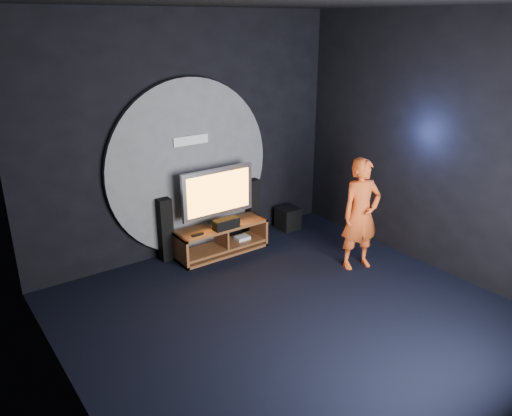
{
  "coord_description": "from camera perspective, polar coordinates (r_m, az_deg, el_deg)",
  "views": [
    {
      "loc": [
        -3.35,
        -3.85,
        3.33
      ],
      "look_at": [
        0.19,
        1.05,
        1.05
      ],
      "focal_mm": 35.0,
      "sensor_mm": 36.0,
      "label": 1
    }
  ],
  "objects": [
    {
      "name": "tv",
      "position": [
        7.38,
        -4.38,
        1.6
      ],
      "size": [
        1.18,
        0.22,
        0.87
      ],
      "color": "#A8A8AF",
      "rests_on": "media_console"
    },
    {
      "name": "remote",
      "position": [
        7.18,
        -6.69,
        -3.04
      ],
      "size": [
        0.18,
        0.05,
        0.02
      ],
      "primitive_type": "cube",
      "color": "black",
      "rests_on": "media_console"
    },
    {
      "name": "left_wall",
      "position": [
        4.25,
        -21.63,
        -2.73
      ],
      "size": [
        0.04,
        5.0,
        3.5
      ],
      "primitive_type": "cube",
      "color": "black",
      "rests_on": "ground"
    },
    {
      "name": "player",
      "position": [
        7.09,
        11.9,
        -0.71
      ],
      "size": [
        0.66,
        0.52,
        1.6
      ],
      "primitive_type": "imported",
      "rotation": [
        0.0,
        0.0,
        -0.26
      ],
      "color": "#D8501D",
      "rests_on": "ground"
    },
    {
      "name": "ceiling",
      "position": [
        5.1,
        5.64,
        22.54
      ],
      "size": [
        5.0,
        5.0,
        0.01
      ],
      "primitive_type": "cube",
      "color": "black",
      "rests_on": "back_wall"
    },
    {
      "name": "right_wall",
      "position": [
        7.18,
        20.44,
        6.66
      ],
      "size": [
        0.04,
        5.0,
        3.5
      ],
      "primitive_type": "cube",
      "color": "black",
      "rests_on": "ground"
    },
    {
      "name": "tower_speaker_left",
      "position": [
        7.39,
        -10.39,
        -2.4
      ],
      "size": [
        0.19,
        0.21,
        0.95
      ],
      "primitive_type": "cube",
      "color": "black",
      "rests_on": "ground"
    },
    {
      "name": "floor",
      "position": [
        6.09,
        4.47,
        -12.53
      ],
      "size": [
        5.0,
        5.0,
        0.0
      ],
      "primitive_type": "plane",
      "color": "black",
      "rests_on": "ground"
    },
    {
      "name": "wall_disc_panel",
      "position": [
        7.41,
        -7.53,
        4.61
      ],
      "size": [
        2.6,
        0.11,
        2.6
      ],
      "color": "#515156",
      "rests_on": "ground"
    },
    {
      "name": "center_speaker",
      "position": [
        7.35,
        -3.42,
        -1.8
      ],
      "size": [
        0.4,
        0.15,
        0.15
      ],
      "primitive_type": "cube",
      "color": "black",
      "rests_on": "media_console"
    },
    {
      "name": "subwoofer",
      "position": [
        8.47,
        3.68,
        -1.18
      ],
      "size": [
        0.34,
        0.34,
        0.37
      ],
      "primitive_type": "cube",
      "color": "black",
      "rests_on": "ground"
    },
    {
      "name": "tower_speaker_right",
      "position": [
        8.12,
        -0.47,
        0.09
      ],
      "size": [
        0.19,
        0.21,
        0.95
      ],
      "primitive_type": "cube",
      "color": "black",
      "rests_on": "ground"
    },
    {
      "name": "media_console",
      "position": [
        7.6,
        -3.92,
        -3.75
      ],
      "size": [
        1.43,
        0.45,
        0.45
      ],
      "color": "brown",
      "rests_on": "ground"
    },
    {
      "name": "back_wall",
      "position": [
        7.35,
        -7.9,
        8.07
      ],
      "size": [
        5.0,
        0.04,
        3.5
      ],
      "primitive_type": "cube",
      "color": "black",
      "rests_on": "ground"
    }
  ]
}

